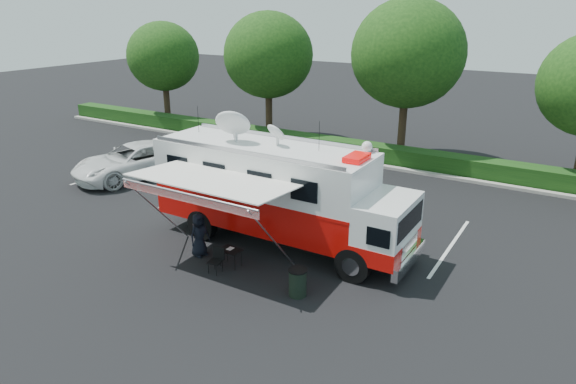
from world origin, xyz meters
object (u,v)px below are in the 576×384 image
Objects in this scene: command_truck at (279,193)px; trash_bin at (298,282)px; folding_table at (231,251)px; white_suv at (136,177)px.

trash_bin is at bearing -49.18° from command_truck.
command_truck is at bearing 79.29° from folding_table.
folding_table is at bearing 171.25° from trash_bin.
white_suv is at bearing 165.00° from command_truck.
folding_table is 2.93m from trash_bin.
folding_table is (-0.45, -2.38, -1.44)m from command_truck.
command_truck is 11.09× the size of trash_bin.
trash_bin is at bearing -8.75° from folding_table.
command_truck is 4.05m from trash_bin.
command_truck reaches higher than white_suv.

